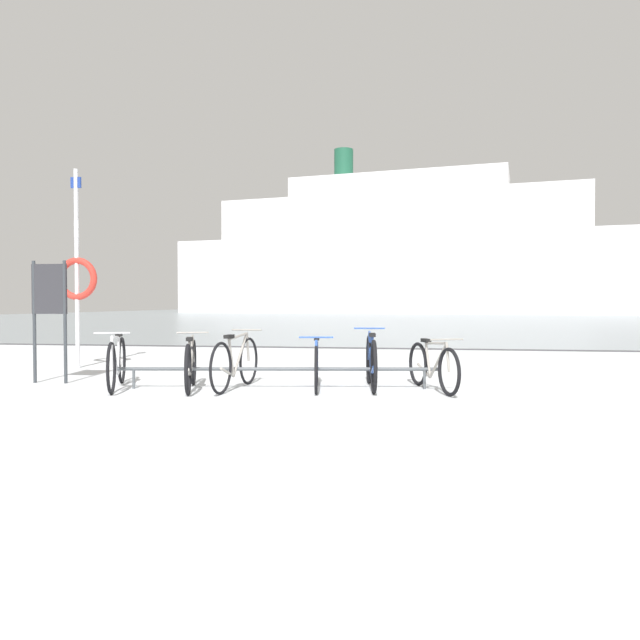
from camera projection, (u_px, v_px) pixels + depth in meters
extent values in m
cube|color=silver|center=(217.00, 447.00, 5.26)|extent=(80.00, 22.00, 0.08)
cube|color=gray|center=(399.00, 313.00, 70.46)|extent=(80.00, 110.00, 0.08)
cube|color=#47474C|center=(349.00, 349.00, 16.13)|extent=(80.00, 0.50, 0.05)
cylinder|color=#4C5156|center=(279.00, 369.00, 8.51)|extent=(4.51, 0.70, 0.05)
cylinder|color=#4C5156|center=(134.00, 379.00, 8.53)|extent=(0.04, 0.04, 0.28)
cylinder|color=#4C5156|center=(424.00, 379.00, 8.49)|extent=(0.04, 0.04, 0.28)
torus|color=black|center=(111.00, 368.00, 8.01)|extent=(0.28, 0.67, 0.70)
torus|color=black|center=(122.00, 360.00, 9.08)|extent=(0.28, 0.67, 0.70)
cylinder|color=silver|center=(115.00, 356.00, 8.35)|extent=(0.23, 0.55, 0.59)
cylinder|color=silver|center=(118.00, 356.00, 8.70)|extent=(0.10, 0.20, 0.53)
cylinder|color=silver|center=(116.00, 337.00, 8.43)|extent=(0.28, 0.69, 0.09)
cylinder|color=silver|center=(120.00, 367.00, 8.86)|extent=(0.20, 0.46, 0.19)
cylinder|color=silver|center=(112.00, 352.00, 8.04)|extent=(0.07, 0.12, 0.42)
cube|color=black|center=(119.00, 335.00, 8.78)|extent=(0.14, 0.22, 0.05)
cylinder|color=silver|center=(112.00, 333.00, 8.07)|extent=(0.44, 0.18, 0.02)
torus|color=black|center=(193.00, 362.00, 8.91)|extent=(0.24, 0.66, 0.67)
torus|color=black|center=(188.00, 369.00, 7.94)|extent=(0.24, 0.66, 0.67)
cylinder|color=gray|center=(192.00, 356.00, 8.59)|extent=(0.18, 0.51, 0.57)
cylinder|color=gray|center=(190.00, 360.00, 8.28)|extent=(0.09, 0.18, 0.50)
cylinder|color=gray|center=(191.00, 339.00, 8.51)|extent=(0.22, 0.63, 0.08)
cylinder|color=gray|center=(189.00, 373.00, 8.15)|extent=(0.16, 0.42, 0.19)
cylinder|color=gray|center=(193.00, 349.00, 8.87)|extent=(0.07, 0.11, 0.40)
cube|color=black|center=(189.00, 339.00, 8.19)|extent=(0.13, 0.21, 0.05)
cylinder|color=gray|center=(193.00, 333.00, 8.83)|extent=(0.45, 0.16, 0.02)
torus|color=black|center=(249.00, 361.00, 8.96)|extent=(0.10, 0.70, 0.70)
torus|color=black|center=(221.00, 368.00, 7.97)|extent=(0.10, 0.70, 0.70)
cylinder|color=gray|center=(240.00, 354.00, 8.63)|extent=(0.08, 0.54, 0.59)
cylinder|color=gray|center=(231.00, 358.00, 8.31)|extent=(0.05, 0.19, 0.53)
cylinder|color=gray|center=(238.00, 336.00, 8.55)|extent=(0.10, 0.67, 0.09)
cylinder|color=gray|center=(227.00, 372.00, 8.18)|extent=(0.08, 0.45, 0.19)
cylinder|color=gray|center=(248.00, 347.00, 8.92)|extent=(0.05, 0.12, 0.42)
cube|color=black|center=(229.00, 336.00, 8.23)|extent=(0.10, 0.21, 0.05)
cylinder|color=gray|center=(247.00, 330.00, 8.87)|extent=(0.46, 0.07, 0.02)
torus|color=black|center=(316.00, 370.00, 8.00)|extent=(0.14, 0.64, 0.65)
torus|color=black|center=(317.00, 362.00, 9.05)|extent=(0.14, 0.64, 0.65)
cylinder|color=#3359B2|center=(316.00, 359.00, 8.34)|extent=(0.12, 0.55, 0.55)
cylinder|color=#3359B2|center=(317.00, 358.00, 8.68)|extent=(0.06, 0.20, 0.49)
cylinder|color=#3359B2|center=(316.00, 341.00, 8.41)|extent=(0.14, 0.68, 0.08)
cylinder|color=#3359B2|center=(317.00, 369.00, 8.83)|extent=(0.10, 0.46, 0.18)
cylinder|color=#3359B2|center=(316.00, 355.00, 8.03)|extent=(0.05, 0.12, 0.39)
cube|color=black|center=(317.00, 338.00, 8.75)|extent=(0.11, 0.21, 0.05)
cylinder|color=#3359B2|center=(316.00, 337.00, 8.06)|extent=(0.46, 0.09, 0.02)
torus|color=black|center=(369.00, 359.00, 9.07)|extent=(0.15, 0.72, 0.72)
torus|color=black|center=(374.00, 367.00, 8.02)|extent=(0.15, 0.72, 0.72)
cylinder|color=#3359B2|center=(370.00, 353.00, 8.73)|extent=(0.11, 0.55, 0.61)
cylinder|color=#3359B2|center=(372.00, 357.00, 8.39)|extent=(0.06, 0.20, 0.54)
cylinder|color=#3359B2|center=(371.00, 335.00, 8.64)|extent=(0.13, 0.69, 0.09)
cylinder|color=#3359B2|center=(373.00, 371.00, 8.25)|extent=(0.10, 0.46, 0.20)
cylinder|color=#3359B2|center=(369.00, 346.00, 9.03)|extent=(0.05, 0.12, 0.43)
cube|color=black|center=(372.00, 335.00, 8.30)|extent=(0.11, 0.21, 0.05)
cylinder|color=#3359B2|center=(369.00, 328.00, 8.98)|extent=(0.46, 0.09, 0.02)
torus|color=black|center=(449.00, 372.00, 7.82)|extent=(0.28, 0.61, 0.63)
torus|color=black|center=(418.00, 364.00, 8.85)|extent=(0.28, 0.61, 0.63)
cylinder|color=gray|center=(438.00, 361.00, 8.15)|extent=(0.24, 0.53, 0.53)
cylinder|color=gray|center=(428.00, 360.00, 8.49)|extent=(0.10, 0.19, 0.48)
cylinder|color=gray|center=(436.00, 343.00, 8.22)|extent=(0.29, 0.65, 0.08)
cylinder|color=gray|center=(424.00, 370.00, 8.63)|extent=(0.20, 0.44, 0.18)
cylinder|color=gray|center=(448.00, 358.00, 7.85)|extent=(0.08, 0.12, 0.37)
cube|color=black|center=(426.00, 340.00, 8.55)|extent=(0.15, 0.22, 0.05)
cylinder|color=gray|center=(447.00, 339.00, 7.89)|extent=(0.44, 0.19, 0.02)
cylinder|color=#33383D|center=(34.00, 322.00, 9.13)|extent=(0.05, 0.05, 1.84)
cylinder|color=#33383D|center=(65.00, 322.00, 9.07)|extent=(0.05, 0.05, 1.84)
cube|color=#2D2D33|center=(49.00, 289.00, 9.09)|extent=(0.55, 0.06, 0.75)
cylinder|color=silver|center=(77.00, 269.00, 11.23)|extent=(0.08, 0.08, 3.68)
cylinder|color=white|center=(76.00, 229.00, 11.21)|extent=(0.09, 0.09, 0.30)
torus|color=red|center=(77.00, 279.00, 11.24)|extent=(0.79, 0.12, 0.79)
cube|color=navy|center=(76.00, 183.00, 11.18)|extent=(0.20, 0.03, 0.20)
cube|color=white|center=(411.00, 276.00, 70.66)|extent=(55.86, 21.85, 8.62)
cube|color=white|center=(399.00, 219.00, 70.91)|extent=(42.11, 17.64, 4.74)
cube|color=white|center=(399.00, 189.00, 70.80)|extent=(25.68, 12.97, 2.41)
cylinder|color=#1E593F|center=(344.00, 166.00, 72.88)|extent=(2.30, 2.30, 3.88)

